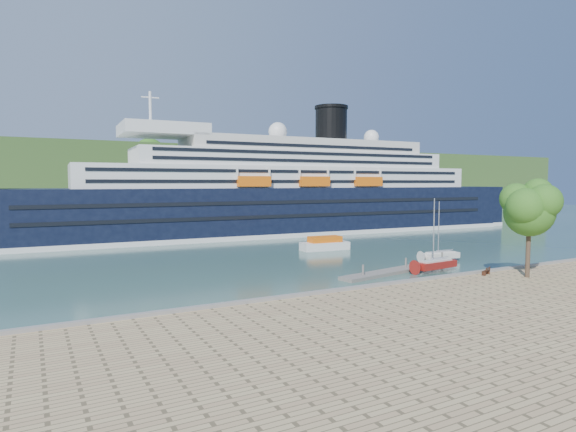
# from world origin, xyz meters

# --- Properties ---
(ground) EXTENTS (400.00, 400.00, 0.00)m
(ground) POSITION_xyz_m (0.00, 0.00, 0.00)
(ground) COLOR #2C4F47
(ground) RESTS_ON ground
(far_hillside) EXTENTS (400.00, 50.00, 24.00)m
(far_hillside) POSITION_xyz_m (0.00, 145.00, 12.00)
(far_hillside) COLOR #2C5020
(far_hillside) RESTS_ON ground
(quay_coping) EXTENTS (220.00, 0.50, 0.30)m
(quay_coping) POSITION_xyz_m (0.00, -0.20, 1.15)
(quay_coping) COLOR slate
(quay_coping) RESTS_ON promenade
(cruise_ship) EXTENTS (127.41, 23.72, 28.46)m
(cruise_ship) POSITION_xyz_m (8.97, 56.03, 14.23)
(cruise_ship) COLOR black
(cruise_ship) RESTS_ON ground
(park_bench) EXTENTS (1.55, 1.06, 0.92)m
(park_bench) POSITION_xyz_m (5.28, -1.20, 1.46)
(park_bench) COLOR #432413
(park_bench) RESTS_ON promenade
(promenade_tree) EXTENTS (6.87, 6.87, 11.38)m
(promenade_tree) POSITION_xyz_m (8.08, -4.20, 6.69)
(promenade_tree) COLOR #2F691B
(promenade_tree) RESTS_ON promenade
(floating_pontoon) EXTENTS (18.06, 5.50, 0.40)m
(floating_pontoon) POSITION_xyz_m (1.16, 8.74, 0.20)
(floating_pontoon) COLOR slate
(floating_pontoon) RESTS_ON ground
(sailboat_red) EXTENTS (6.92, 2.51, 8.75)m
(sailboat_red) POSITION_xyz_m (5.83, 6.73, 4.37)
(sailboat_red) COLOR maroon
(sailboat_red) RESTS_ON ground
(sailboat_white_far) EXTENTS (6.37, 2.23, 8.08)m
(sailboat_white_far) POSITION_xyz_m (12.31, 12.19, 4.04)
(sailboat_white_far) COLOR silver
(sailboat_white_far) RESTS_ON ground
(tender_launch) EXTENTS (8.40, 3.45, 2.27)m
(tender_launch) POSITION_xyz_m (4.16, 29.67, 1.13)
(tender_launch) COLOR orange
(tender_launch) RESTS_ON ground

